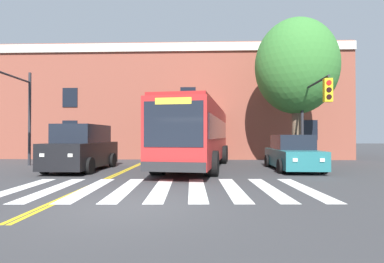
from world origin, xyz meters
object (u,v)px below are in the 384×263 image
(traffic_light_near_corner, at_px, (312,106))
(traffic_light_far_corner, at_px, (15,101))
(street_tree_curbside_large, at_px, (296,67))
(car_teal_far_lane, at_px, (293,154))
(car_black_near_lane, at_px, (82,149))
(city_bus, at_px, (197,134))

(traffic_light_near_corner, xyz_separation_m, traffic_light_far_corner, (-15.50, 0.35, 0.36))
(traffic_light_far_corner, xyz_separation_m, street_tree_curbside_large, (15.50, 2.19, 2.21))
(car_teal_far_lane, distance_m, traffic_light_near_corner, 2.61)
(car_black_near_lane, xyz_separation_m, car_teal_far_lane, (10.51, 0.47, -0.28))
(traffic_light_near_corner, bearing_deg, street_tree_curbside_large, 90.03)
(traffic_light_far_corner, bearing_deg, traffic_light_near_corner, -1.30)
(traffic_light_far_corner, bearing_deg, car_teal_far_lane, -1.60)
(traffic_light_near_corner, height_order, street_tree_curbside_large, street_tree_curbside_large)
(car_teal_far_lane, xyz_separation_m, traffic_light_far_corner, (-14.50, 0.41, 2.77))
(city_bus, xyz_separation_m, car_teal_far_lane, (4.83, -1.04, -1.01))
(car_black_near_lane, relative_size, traffic_light_far_corner, 0.94)
(street_tree_curbside_large, bearing_deg, car_teal_far_lane, -111.09)
(car_teal_far_lane, height_order, street_tree_curbside_large, street_tree_curbside_large)
(traffic_light_far_corner, height_order, street_tree_curbside_large, street_tree_curbside_large)
(city_bus, height_order, car_teal_far_lane, city_bus)
(car_black_near_lane, xyz_separation_m, traffic_light_far_corner, (-4.00, 0.88, 2.49))
(traffic_light_far_corner, bearing_deg, car_black_near_lane, -12.36)
(car_teal_far_lane, bearing_deg, traffic_light_far_corner, 178.40)
(car_black_near_lane, distance_m, street_tree_curbside_large, 12.80)
(traffic_light_near_corner, xyz_separation_m, street_tree_curbside_large, (-0.00, 2.54, 2.57))
(traffic_light_near_corner, height_order, traffic_light_far_corner, traffic_light_far_corner)
(city_bus, relative_size, traffic_light_far_corner, 2.06)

